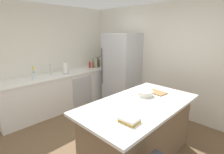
{
  "coord_description": "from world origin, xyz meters",
  "views": [
    {
      "loc": [
        1.76,
        -1.52,
        1.95
      ],
      "look_at": [
        -0.74,
        1.02,
        1.0
      ],
      "focal_mm": 27.3,
      "sensor_mm": 36.0,
      "label": 1
    }
  ],
  "objects_px": {
    "syrup_bottle": "(103,63)",
    "vinegar_bottle": "(93,64)",
    "cutting_board": "(156,92)",
    "refrigerator": "(122,70)",
    "paper_towel_roll": "(65,68)",
    "hot_sauce_bottle": "(90,65)",
    "kitchen_island": "(138,130)",
    "sink_faucet": "(50,69)",
    "whiskey_bottle": "(98,63)",
    "cookbook_stack": "(129,119)",
    "soda_bottle": "(100,62)",
    "flower_vase": "(34,75)",
    "gin_bottle": "(96,63)",
    "mixing_bowl": "(145,93)"
  },
  "relations": [
    {
      "from": "syrup_bottle",
      "to": "vinegar_bottle",
      "type": "bearing_deg",
      "value": -89.1
    },
    {
      "from": "syrup_bottle",
      "to": "cutting_board",
      "type": "height_order",
      "value": "syrup_bottle"
    },
    {
      "from": "refrigerator",
      "to": "paper_towel_roll",
      "type": "relative_size",
      "value": 6.14
    },
    {
      "from": "hot_sauce_bottle",
      "to": "kitchen_island",
      "type": "bearing_deg",
      "value": -22.88
    },
    {
      "from": "refrigerator",
      "to": "sink_faucet",
      "type": "relative_size",
      "value": 6.38
    },
    {
      "from": "whiskey_bottle",
      "to": "vinegar_bottle",
      "type": "distance_m",
      "value": 0.19
    },
    {
      "from": "refrigerator",
      "to": "paper_towel_roll",
      "type": "distance_m",
      "value": 1.46
    },
    {
      "from": "refrigerator",
      "to": "cookbook_stack",
      "type": "bearing_deg",
      "value": -46.75
    },
    {
      "from": "soda_bottle",
      "to": "hot_sauce_bottle",
      "type": "relative_size",
      "value": 1.53
    },
    {
      "from": "vinegar_bottle",
      "to": "syrup_bottle",
      "type": "bearing_deg",
      "value": 90.9
    },
    {
      "from": "refrigerator",
      "to": "vinegar_bottle",
      "type": "bearing_deg",
      "value": -165.91
    },
    {
      "from": "cookbook_stack",
      "to": "hot_sauce_bottle",
      "type": "bearing_deg",
      "value": 149.88
    },
    {
      "from": "paper_towel_roll",
      "to": "vinegar_bottle",
      "type": "distance_m",
      "value": 0.95
    },
    {
      "from": "syrup_bottle",
      "to": "cutting_board",
      "type": "relative_size",
      "value": 0.73
    },
    {
      "from": "refrigerator",
      "to": "syrup_bottle",
      "type": "xyz_separation_m",
      "value": [
        -0.92,
        0.15,
        0.06
      ]
    },
    {
      "from": "flower_vase",
      "to": "gin_bottle",
      "type": "relative_size",
      "value": 1.01
    },
    {
      "from": "kitchen_island",
      "to": "paper_towel_roll",
      "type": "relative_size",
      "value": 6.17
    },
    {
      "from": "refrigerator",
      "to": "syrup_bottle",
      "type": "relative_size",
      "value": 7.69
    },
    {
      "from": "kitchen_island",
      "to": "gin_bottle",
      "type": "relative_size",
      "value": 6.4
    },
    {
      "from": "cutting_board",
      "to": "refrigerator",
      "type": "bearing_deg",
      "value": 151.55
    },
    {
      "from": "cutting_board",
      "to": "gin_bottle",
      "type": "bearing_deg",
      "value": 164.02
    },
    {
      "from": "flower_vase",
      "to": "whiskey_bottle",
      "type": "xyz_separation_m",
      "value": [
        -0.04,
        1.93,
        0.01
      ]
    },
    {
      "from": "mixing_bowl",
      "to": "soda_bottle",
      "type": "bearing_deg",
      "value": 154.51
    },
    {
      "from": "sink_faucet",
      "to": "syrup_bottle",
      "type": "bearing_deg",
      "value": 89.5
    },
    {
      "from": "flower_vase",
      "to": "whiskey_bottle",
      "type": "relative_size",
      "value": 1.03
    },
    {
      "from": "flower_vase",
      "to": "cutting_board",
      "type": "xyz_separation_m",
      "value": [
        2.42,
        1.14,
        -0.09
      ]
    },
    {
      "from": "syrup_bottle",
      "to": "whiskey_bottle",
      "type": "bearing_deg",
      "value": -85.59
    },
    {
      "from": "flower_vase",
      "to": "refrigerator",
      "type": "bearing_deg",
      "value": 66.17
    },
    {
      "from": "vinegar_bottle",
      "to": "hot_sauce_bottle",
      "type": "relative_size",
      "value": 1.3
    },
    {
      "from": "cutting_board",
      "to": "cookbook_stack",
      "type": "bearing_deg",
      "value": -75.7
    },
    {
      "from": "gin_bottle",
      "to": "hot_sauce_bottle",
      "type": "height_order",
      "value": "gin_bottle"
    },
    {
      "from": "hot_sauce_bottle",
      "to": "cutting_board",
      "type": "height_order",
      "value": "hot_sauce_bottle"
    },
    {
      "from": "hot_sauce_bottle",
      "to": "refrigerator",
      "type": "bearing_deg",
      "value": 19.01
    },
    {
      "from": "kitchen_island",
      "to": "cookbook_stack",
      "type": "xyz_separation_m",
      "value": [
        0.24,
        -0.54,
        0.49
      ]
    },
    {
      "from": "flower_vase",
      "to": "cookbook_stack",
      "type": "distance_m",
      "value": 2.7
    },
    {
      "from": "vinegar_bottle",
      "to": "mixing_bowl",
      "type": "height_order",
      "value": "vinegar_bottle"
    },
    {
      "from": "hot_sauce_bottle",
      "to": "mixing_bowl",
      "type": "distance_m",
      "value": 2.55
    },
    {
      "from": "kitchen_island",
      "to": "whiskey_bottle",
      "type": "relative_size",
      "value": 6.51
    },
    {
      "from": "cookbook_stack",
      "to": "flower_vase",
      "type": "bearing_deg",
      "value": -179.32
    },
    {
      "from": "syrup_bottle",
      "to": "mixing_bowl",
      "type": "xyz_separation_m",
      "value": [
        2.41,
        -1.25,
        -0.05
      ]
    },
    {
      "from": "kitchen_island",
      "to": "mixing_bowl",
      "type": "height_order",
      "value": "mixing_bowl"
    },
    {
      "from": "kitchen_island",
      "to": "cookbook_stack",
      "type": "height_order",
      "value": "cookbook_stack"
    },
    {
      "from": "paper_towel_roll",
      "to": "whiskey_bottle",
      "type": "relative_size",
      "value": 1.05
    },
    {
      "from": "mixing_bowl",
      "to": "cutting_board",
      "type": "bearing_deg",
      "value": 76.5
    },
    {
      "from": "whiskey_bottle",
      "to": "gin_bottle",
      "type": "relative_size",
      "value": 0.98
    },
    {
      "from": "flower_vase",
      "to": "whiskey_bottle",
      "type": "bearing_deg",
      "value": 91.13
    },
    {
      "from": "syrup_bottle",
      "to": "gin_bottle",
      "type": "height_order",
      "value": "gin_bottle"
    },
    {
      "from": "kitchen_island",
      "to": "gin_bottle",
      "type": "xyz_separation_m",
      "value": [
        -2.48,
        1.26,
        0.57
      ]
    },
    {
      "from": "mixing_bowl",
      "to": "cookbook_stack",
      "type": "bearing_deg",
      "value": -67.93
    },
    {
      "from": "whiskey_bottle",
      "to": "cutting_board",
      "type": "xyz_separation_m",
      "value": [
        2.45,
        -0.8,
        -0.1
      ]
    }
  ]
}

